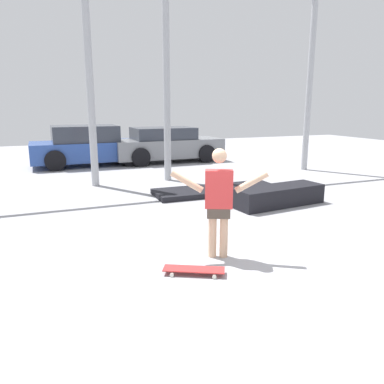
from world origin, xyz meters
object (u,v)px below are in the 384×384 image
at_px(grind_box, 278,196).
at_px(manual_pad, 217,190).
at_px(parked_car_blue, 89,146).
at_px(parked_car_grey, 166,145).
at_px(skateboard, 194,270).
at_px(skateboarder, 219,198).

xyz_separation_m(grind_box, manual_pad, (-0.74, 1.59, -0.15)).
relative_size(parked_car_blue, parked_car_grey, 0.98).
relative_size(grind_box, manual_pad, 0.66).
height_order(grind_box, parked_car_grey, parked_car_grey).
height_order(manual_pad, parked_car_blue, parked_car_blue).
distance_m(grind_box, parked_car_grey, 7.23).
bearing_deg(grind_box, manual_pad, 114.99).
xyz_separation_m(skateboard, parked_car_blue, (-0.07, 9.98, 0.64)).
relative_size(skateboard, parked_car_blue, 0.19).
distance_m(parked_car_blue, parked_car_grey, 2.93).
bearing_deg(skateboard, parked_car_grey, 101.79).
distance_m(grind_box, parked_car_blue, 8.10).
bearing_deg(parked_car_blue, skateboard, -89.94).
relative_size(skateboarder, manual_pad, 0.50).
bearing_deg(grind_box, skateboard, -140.46).
relative_size(skateboard, manual_pad, 0.25).
bearing_deg(skateboard, parked_car_blue, 118.49).
bearing_deg(manual_pad, grind_box, -65.01).
height_order(skateboarder, parked_car_blue, skateboarder).
bearing_deg(skateboard, manual_pad, 88.66).
xyz_separation_m(skateboarder, skateboard, (-0.55, -0.41, -0.82)).
bearing_deg(parked_car_blue, skateboarder, -86.64).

